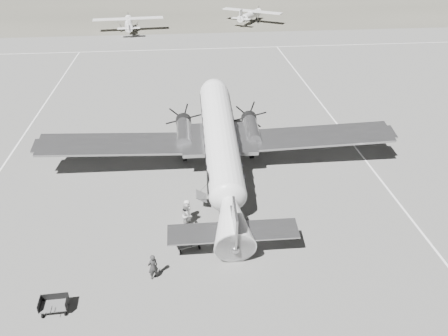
% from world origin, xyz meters
% --- Properties ---
extents(ground, '(260.00, 260.00, 0.00)m').
position_xyz_m(ground, '(0.00, 0.00, 0.00)').
color(ground, slate).
rests_on(ground, ground).
extents(taxi_line_right, '(0.15, 80.00, 0.01)m').
position_xyz_m(taxi_line_right, '(12.00, 0.00, 0.01)').
color(taxi_line_right, white).
rests_on(taxi_line_right, ground).
extents(taxi_line_left, '(0.15, 60.00, 0.01)m').
position_xyz_m(taxi_line_left, '(-18.00, 10.00, 0.01)').
color(taxi_line_left, white).
rests_on(taxi_line_left, ground).
extents(taxi_line_horizon, '(90.00, 0.15, 0.01)m').
position_xyz_m(taxi_line_horizon, '(0.00, 40.00, 0.01)').
color(taxi_line_horizon, white).
rests_on(taxi_line_horizon, ground).
extents(dc3_airliner, '(28.89, 20.24, 5.46)m').
position_xyz_m(dc3_airliner, '(-0.34, 1.92, 2.73)').
color(dc3_airliner, '#AAA9AC').
rests_on(dc3_airliner, ground).
extents(light_plane_left, '(12.98, 10.91, 2.52)m').
position_xyz_m(light_plane_left, '(-11.66, 52.50, 1.26)').
color(light_plane_left, silver).
rests_on(light_plane_left, ground).
extents(light_plane_right, '(15.14, 14.45, 2.46)m').
position_xyz_m(light_plane_right, '(10.57, 57.51, 1.23)').
color(light_plane_right, silver).
rests_on(light_plane_right, ground).
extents(baggage_cart_near, '(1.84, 1.52, 0.90)m').
position_xyz_m(baggage_cart_near, '(-3.16, -5.88, 0.45)').
color(baggage_cart_near, '#555555').
rests_on(baggage_cart_near, ground).
extents(baggage_cart_far, '(1.53, 1.11, 0.84)m').
position_xyz_m(baggage_cart_far, '(-10.20, -10.17, 0.42)').
color(baggage_cart_far, '#555555').
rests_on(baggage_cart_far, ground).
extents(ground_crew, '(0.73, 0.65, 1.67)m').
position_xyz_m(ground_crew, '(-5.18, -8.25, 0.83)').
color(ground_crew, '#2B2B2B').
rests_on(ground_crew, ground).
extents(ramp_agent, '(0.74, 0.92, 1.79)m').
position_xyz_m(ramp_agent, '(-3.13, -3.63, 0.90)').
color(ramp_agent, '#A9A8A6').
rests_on(ramp_agent, ground).
extents(passenger, '(0.67, 0.87, 1.59)m').
position_xyz_m(passenger, '(-3.12, -3.03, 0.80)').
color(passenger, silver).
rests_on(passenger, ground).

